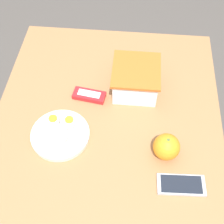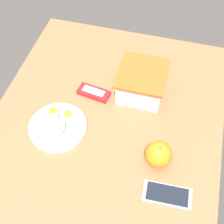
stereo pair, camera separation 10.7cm
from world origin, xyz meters
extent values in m
plane|color=#4C4742|center=(0.00, 0.00, 0.00)|extent=(10.00, 10.00, 0.00)
cube|color=#996B42|center=(0.00, 0.00, 0.76)|extent=(1.01, 0.80, 0.03)
cylinder|color=brown|center=(-0.44, -0.34, 0.37)|extent=(0.06, 0.06, 0.75)
cylinder|color=brown|center=(-0.44, 0.34, 0.37)|extent=(0.06, 0.06, 0.75)
cube|color=white|center=(-0.18, 0.09, 0.82)|extent=(0.17, 0.16, 0.09)
cube|color=beige|center=(-0.18, 0.09, 0.80)|extent=(0.15, 0.14, 0.05)
cube|color=orange|center=(-0.18, 0.09, 0.88)|extent=(0.18, 0.17, 0.01)
ellipsoid|color=tan|center=(-0.22, 0.10, 0.82)|extent=(0.05, 0.04, 0.03)
ellipsoid|color=tan|center=(-0.13, 0.10, 0.82)|extent=(0.04, 0.05, 0.03)
sphere|color=orange|center=(0.09, 0.20, 0.82)|extent=(0.09, 0.09, 0.09)
cylinder|color=#4C662D|center=(0.09, 0.20, 0.86)|extent=(0.01, 0.01, 0.00)
cylinder|color=silver|center=(0.06, -0.15, 0.79)|extent=(0.20, 0.20, 0.02)
ellipsoid|color=white|center=(0.07, -0.15, 0.81)|extent=(0.08, 0.07, 0.03)
ellipsoid|color=white|center=(0.02, -0.18, 0.81)|extent=(0.05, 0.04, 0.03)
cylinder|color=#F4A823|center=(0.02, -0.18, 0.82)|extent=(0.03, 0.03, 0.01)
ellipsoid|color=white|center=(0.02, -0.12, 0.81)|extent=(0.05, 0.04, 0.03)
cylinder|color=#F4A823|center=(0.02, -0.12, 0.82)|extent=(0.03, 0.03, 0.01)
cube|color=red|center=(-0.12, -0.08, 0.79)|extent=(0.07, 0.12, 0.02)
cube|color=white|center=(-0.12, -0.08, 0.80)|extent=(0.04, 0.09, 0.00)
cube|color=#ADADB2|center=(0.20, 0.25, 0.78)|extent=(0.07, 0.15, 0.01)
cube|color=black|center=(0.20, 0.25, 0.79)|extent=(0.06, 0.13, 0.00)
camera|label=1|loc=(0.60, 0.07, 1.67)|focal=50.00mm
camera|label=2|loc=(0.58, 0.18, 1.67)|focal=50.00mm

